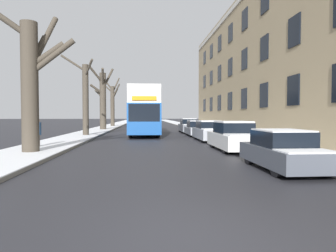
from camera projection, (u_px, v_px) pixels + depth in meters
ground_plane at (211, 241)px, 4.30m from camera, size 320.00×320.00×0.00m
sidewalk_left at (116, 125)px, 56.61m from camera, size 3.12×130.00×0.16m
sidewalk_right at (182, 124)px, 57.60m from camera, size 3.12×130.00×0.16m
terrace_facade_right at (294, 63)px, 26.76m from camera, size 9.10×45.04×13.03m
bare_tree_left_0 at (31, 80)px, 13.67m from camera, size 3.99×2.41×6.80m
bare_tree_left_1 at (85, 97)px, 25.39m from camera, size 2.96×3.53×6.92m
bare_tree_left_2 at (103, 98)px, 35.81m from camera, size 2.77×3.19×7.51m
bare_tree_left_3 at (112, 103)px, 47.32m from camera, size 3.66×2.90×7.94m
double_decker_bus at (144, 109)px, 27.63m from camera, size 2.63×10.84×4.19m
parked_car_0 at (284, 151)px, 9.99m from camera, size 1.76×3.92×1.33m
parked_car_1 at (234, 137)px, 15.56m from camera, size 1.88×4.45×1.51m
parked_car_2 at (209, 131)px, 21.48m from camera, size 1.77×4.49×1.45m
parked_car_3 at (197, 129)px, 26.56m from camera, size 1.73×4.07×1.36m
parked_car_4 at (189, 126)px, 31.58m from camera, size 1.77×4.30×1.50m
pedestrian_left_sidewalk at (38, 132)px, 15.97m from camera, size 0.36×0.36×1.65m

